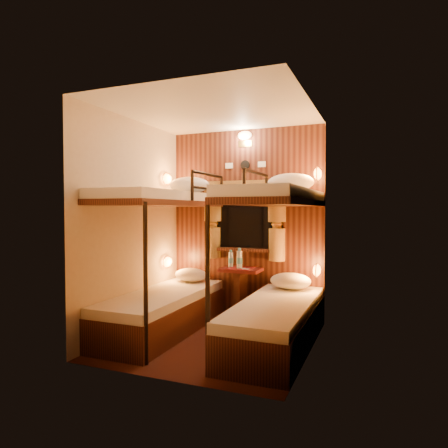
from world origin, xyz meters
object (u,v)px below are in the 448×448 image
at_px(bunk_left, 163,283).
at_px(table, 241,287).
at_px(bottle_left, 231,260).
at_px(bottle_right, 239,260).
at_px(bunk_right, 276,291).

distance_m(bunk_left, table, 1.02).
relative_size(table, bottle_left, 2.98).
bearing_deg(bottle_left, bottle_right, -27.45).
distance_m(bottle_left, bottle_right, 0.16).
bearing_deg(table, bunk_left, -129.67).
height_order(bunk_right, bottle_right, bunk_right).
bearing_deg(bottle_right, bunk_right, -49.01).
bearing_deg(bottle_right, bottle_left, 152.55).
bearing_deg(bunk_left, bottle_left, 58.94).
bearing_deg(bottle_left, bunk_right, -46.06).
relative_size(bunk_left, bunk_right, 1.00).
xyz_separation_m(table, bottle_left, (-0.15, 0.05, 0.33)).
distance_m(bunk_right, bottle_left, 1.16).
xyz_separation_m(bunk_right, table, (-0.65, 0.78, -0.14)).
distance_m(bunk_left, bunk_right, 1.30).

